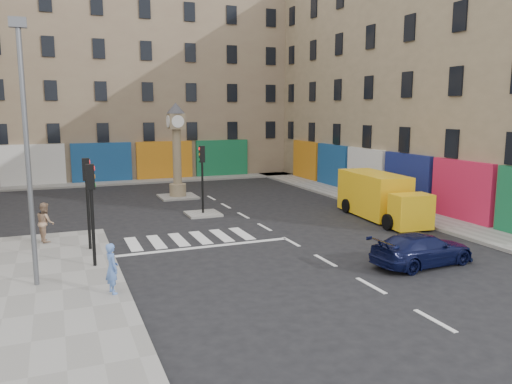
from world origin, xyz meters
TOP-DOWN VIEW (x-y plane):
  - ground at (0.00, 0.00)m, footprint 120.00×120.00m
  - sidewalk_left at (-11.00, -2.00)m, footprint 7.00×16.00m
  - sidewalk_right at (8.70, 10.00)m, footprint 2.60×30.00m
  - sidewalk_far at (-4.00, 22.20)m, footprint 32.00×2.40m
  - island_near at (-2.00, 8.00)m, footprint 1.80×1.80m
  - island_far at (-2.00, 14.00)m, footprint 2.40×2.40m
  - building_right at (15.00, 10.00)m, footprint 10.00×30.00m
  - building_far at (-4.00, 28.00)m, footprint 32.00×10.00m
  - traffic_light_left_near at (-8.30, 0.20)m, footprint 0.28×0.22m
  - traffic_light_left_far at (-8.30, 2.60)m, footprint 0.28×0.22m
  - traffic_light_island at (-2.00, 8.00)m, footprint 0.28×0.22m
  - lamp_post at (-10.20, -1.20)m, footprint 0.50×0.25m
  - clock_pillar at (-2.00, 14.00)m, footprint 1.20×1.20m
  - navy_sedan at (3.09, -3.81)m, footprint 4.32×2.06m
  - yellow_van at (6.51, 3.62)m, footprint 2.67×6.64m
  - pedestrian_blue at (-8.00, -2.89)m, footprint 0.51×0.65m
  - pedestrian_tan at (-9.96, 4.52)m, footprint 0.81×0.95m

SIDE VIEW (x-z plane):
  - ground at x=0.00m, z-range 0.00..0.00m
  - island_near at x=-2.00m, z-range 0.00..0.12m
  - island_far at x=-2.00m, z-range 0.00..0.12m
  - sidewalk_left at x=-11.00m, z-range 0.00..0.15m
  - sidewalk_right at x=8.70m, z-range 0.00..0.15m
  - sidewalk_far at x=-4.00m, z-range 0.00..0.15m
  - navy_sedan at x=3.09m, z-range 0.00..1.22m
  - pedestrian_blue at x=-8.00m, z-range 0.15..1.73m
  - pedestrian_tan at x=-9.96m, z-range 0.15..1.85m
  - yellow_van at x=6.51m, z-range -0.01..2.35m
  - traffic_light_island at x=-2.00m, z-range 0.74..4.44m
  - traffic_light_left_near at x=-8.30m, z-range 0.77..4.47m
  - traffic_light_left_far at x=-8.30m, z-range 0.77..4.47m
  - clock_pillar at x=-2.00m, z-range 0.50..6.60m
  - lamp_post at x=-10.20m, z-range 0.64..8.94m
  - building_right at x=15.00m, z-range 0.00..16.00m
  - building_far at x=-4.00m, z-range 0.00..17.00m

